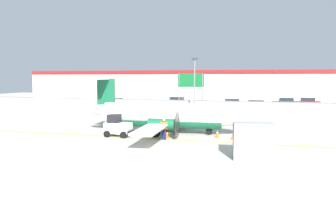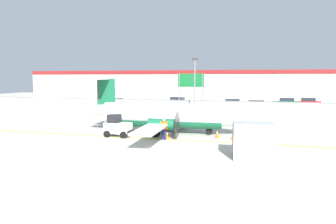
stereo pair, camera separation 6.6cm
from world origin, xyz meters
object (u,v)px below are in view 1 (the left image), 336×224
parked_car_2 (176,101)px  apron_light_pole (194,83)px  traffic_cone_far_left (217,134)px  parked_car_6 (285,102)px  parked_car_3 (202,106)px  parked_car_4 (231,104)px  cargo_container (253,140)px  commuter_airplane (168,115)px  parked_car_7 (307,102)px  ground_crew_worker (164,128)px  parked_car_5 (255,105)px  parked_car_0 (114,103)px  baggage_tug (118,126)px  traffic_cone_near_left (167,134)px  highway_sign (191,84)px  parked_car_1 (147,105)px  traffic_cone_near_right (233,136)px

parked_car_2 → apron_light_pole: 17.26m
traffic_cone_far_left → parked_car_6: (7.53, 29.84, 0.58)m
parked_car_3 → parked_car_4: same height
cargo_container → apron_light_pole: (-7.08, 17.85, 3.20)m
traffic_cone_far_left → cargo_container: bearing=-65.1°
cargo_container → apron_light_pole: 19.46m
commuter_airplane → parked_car_7: size_ratio=3.76×
ground_crew_worker → parked_car_2: bearing=-174.9°
ground_crew_worker → parked_car_5: bearing=157.6°
parked_car_2 → parked_car_0: bearing=36.8°
ground_crew_worker → parked_car_5: same height
cargo_container → parked_car_0: 36.01m
baggage_tug → parked_car_0: 26.15m
traffic_cone_far_left → apron_light_pole: apron_light_pole is taller
ground_crew_worker → traffic_cone_near_left: 0.94m
traffic_cone_near_left → traffic_cone_far_left: size_ratio=1.00×
traffic_cone_near_left → baggage_tug: bearing=-175.1°
highway_sign → parked_car_1: bearing=155.5°
highway_sign → parked_car_0: bearing=158.1°
highway_sign → commuter_airplane: bearing=-86.2°
traffic_cone_near_left → parked_car_1: (-8.94, 21.06, 0.58)m
parked_car_4 → highway_sign: size_ratio=0.78×
traffic_cone_far_left → parked_car_6: parked_car_6 is taller
traffic_cone_near_left → parked_car_4: (3.18, 26.13, 0.58)m
traffic_cone_near_right → parked_car_4: (-2.09, 25.25, 0.58)m
baggage_tug → traffic_cone_near_left: 4.29m
apron_light_pole → cargo_container: bearing=-68.4°
baggage_tug → parked_car_5: (10.98, 24.26, 0.04)m
baggage_tug → parked_car_5: baggage_tug is taller
parked_car_2 → apron_light_pole: bearing=117.5°
cargo_container → traffic_cone_near_right: size_ratio=4.08×
parked_car_1 → apron_light_pole: apron_light_pole is taller
apron_light_pole → parked_car_7: bearing=52.2°
parked_car_7 → parked_car_4: bearing=30.4°
parked_car_4 → highway_sign: highway_sign is taller
baggage_tug → traffic_cone_far_left: (8.19, 1.68, -0.54)m
parked_car_1 → parked_car_3: bearing=-177.2°
cargo_container → parked_car_2: 36.11m
parked_car_1 → parked_car_4: 13.14m
traffic_cone_near_right → parked_car_6: (6.22, 30.28, 0.58)m
parked_car_1 → parked_car_2: 8.02m
parked_car_0 → apron_light_pole: apron_light_pole is taller
parked_car_1 → commuter_airplane: bearing=114.8°
parked_car_1 → parked_car_2: (2.65, 7.57, 0.00)m
parked_car_5 → highway_sign: (-8.36, -6.17, 3.24)m
traffic_cone_near_right → highway_sign: size_ratio=0.12×
parked_car_4 → parked_car_7: size_ratio=1.00×
parked_car_0 → parked_car_7: size_ratio=1.00×
commuter_airplane → cargo_container: (7.48, -7.38, -0.50)m
traffic_cone_far_left → apron_light_pole: bearing=109.8°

